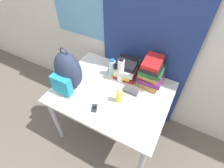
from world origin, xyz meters
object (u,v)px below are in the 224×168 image
Objects in this scene: backpack at (68,72)px; book_stack_left at (127,68)px; book_stack_center at (152,73)px; sunscreen_bottle at (119,96)px; water_bottle at (112,68)px; cell_phone at (94,108)px; sunglasses_case at (130,91)px; sports_bottle at (121,70)px.

book_stack_left is at bearing 44.90° from backpack.
sunscreen_bottle is (-0.17, -0.35, -0.07)m from book_stack_center.
book_stack_center is 0.40m from sunscreen_bottle.
water_bottle is (0.28, 0.34, -0.10)m from backpack.
sunscreen_bottle is at bearing 6.56° from backpack.
book_stack_center is 0.64m from cell_phone.
sunscreen_bottle is at bearing -108.02° from sunglasses_case.
cell_phone is (0.35, -0.12, -0.18)m from backpack.
backpack reaches higher than book_stack_center.
book_stack_center is 1.79× the size of sunscreen_bottle.
book_stack_left is at bearing 83.39° from cell_phone.
backpack reaches higher than sports_bottle.
water_bottle is at bearing 128.25° from sunscreen_bottle.
book_stack_left is 0.26m from sunglasses_case.
sports_bottle is 3.04× the size of cell_phone.
sunscreen_bottle is (0.50, 0.06, -0.12)m from backpack.
cell_phone is at bearing -130.58° from sunscreen_bottle.
sports_bottle is at bearing 84.21° from cell_phone.
sports_bottle is 1.75× the size of sunscreen_bottle.
book_stack_center is at bearing -0.34° from book_stack_left.
book_stack_center reaches higher than sunscreen_bottle.
backpack is at bearing 160.92° from cell_phone.
water_bottle reaches higher than sunscreen_bottle.
book_stack_left is 1.01× the size of book_stack_center.
backpack is 1.56× the size of book_stack_center.
sunglasses_case reaches higher than cell_phone.
book_stack_center is 0.40m from water_bottle.
backpack is 0.52m from sunscreen_bottle.
backpack is 0.45m from water_bottle.
backpack is at bearing -159.65° from sunglasses_case.
book_stack_center is at bearing 31.36° from backpack.
sunglasses_case is (0.14, -0.21, -0.07)m from book_stack_left.
sports_bottle is at bearing -16.16° from water_bottle.
cell_phone is (-0.04, -0.43, -0.13)m from sports_bottle.
backpack is 0.41m from cell_phone.
book_stack_left is 0.27m from book_stack_center.
backpack is 0.61m from sunglasses_case.
book_stack_left is at bearing 179.66° from book_stack_center.
book_stack_center is 1.93× the size of sunglasses_case.
sunscreen_bottle is (0.22, -0.28, -0.02)m from water_bottle.
water_bottle is 0.47m from cell_phone.
sunscreen_bottle is 1.74× the size of cell_phone.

